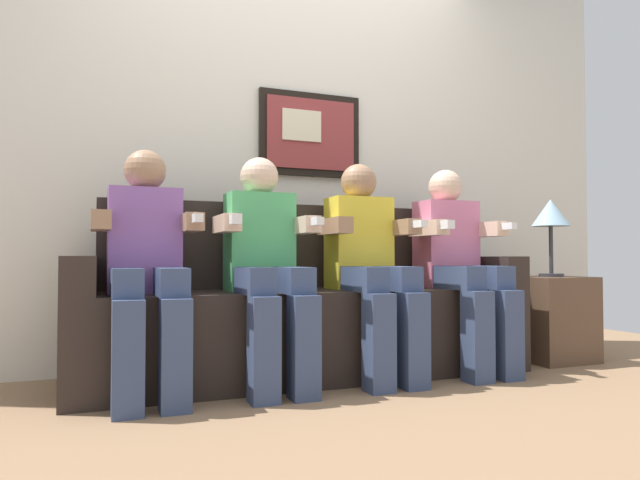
{
  "coord_description": "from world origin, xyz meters",
  "views": [
    {
      "loc": [
        -1.04,
        -2.47,
        0.61
      ],
      "look_at": [
        0.0,
        0.15,
        0.7
      ],
      "focal_mm": 32.24,
      "sensor_mm": 36.0,
      "label": 1
    }
  ],
  "objects_px": {
    "person_rightmost": "(459,259)",
    "table_lamp": "(551,216)",
    "couch": "(307,316)",
    "person_right_center": "(369,259)",
    "person_leftmost": "(147,259)",
    "side_table_right": "(551,318)",
    "person_left_center": "(266,259)"
  },
  "relations": [
    {
      "from": "table_lamp",
      "to": "side_table_right",
      "type": "bearing_deg",
      "value": 52.92
    },
    {
      "from": "person_rightmost",
      "to": "side_table_right",
      "type": "relative_size",
      "value": 2.22
    },
    {
      "from": "person_rightmost",
      "to": "person_left_center",
      "type": "bearing_deg",
      "value": 180.0
    },
    {
      "from": "person_leftmost",
      "to": "table_lamp",
      "type": "xyz_separation_m",
      "value": [
        2.3,
        0.02,
        0.25
      ]
    },
    {
      "from": "person_leftmost",
      "to": "person_right_center",
      "type": "bearing_deg",
      "value": 0.0
    },
    {
      "from": "side_table_right",
      "to": "person_left_center",
      "type": "bearing_deg",
      "value": -178.03
    },
    {
      "from": "person_right_center",
      "to": "side_table_right",
      "type": "height_order",
      "value": "person_right_center"
    },
    {
      "from": "couch",
      "to": "person_right_center",
      "type": "bearing_deg",
      "value": -31.63
    },
    {
      "from": "person_leftmost",
      "to": "person_left_center",
      "type": "bearing_deg",
      "value": -0.05
    },
    {
      "from": "person_left_center",
      "to": "person_rightmost",
      "type": "distance_m",
      "value": 1.09
    },
    {
      "from": "table_lamp",
      "to": "person_rightmost",
      "type": "bearing_deg",
      "value": -178.46
    },
    {
      "from": "person_leftmost",
      "to": "person_right_center",
      "type": "height_order",
      "value": "same"
    },
    {
      "from": "person_leftmost",
      "to": "side_table_right",
      "type": "bearing_deg",
      "value": 1.5
    },
    {
      "from": "person_left_center",
      "to": "couch",
      "type": "bearing_deg",
      "value": 31.74
    },
    {
      "from": "person_left_center",
      "to": "side_table_right",
      "type": "relative_size",
      "value": 2.22
    },
    {
      "from": "person_rightmost",
      "to": "table_lamp",
      "type": "relative_size",
      "value": 2.41
    },
    {
      "from": "person_leftmost",
      "to": "person_rightmost",
      "type": "relative_size",
      "value": 1.0
    },
    {
      "from": "person_left_center",
      "to": "side_table_right",
      "type": "xyz_separation_m",
      "value": [
        1.79,
        0.06,
        -0.36
      ]
    },
    {
      "from": "couch",
      "to": "side_table_right",
      "type": "height_order",
      "value": "couch"
    },
    {
      "from": "couch",
      "to": "table_lamp",
      "type": "xyz_separation_m",
      "value": [
        1.48,
        -0.15,
        0.55
      ]
    },
    {
      "from": "person_left_center",
      "to": "person_right_center",
      "type": "xyz_separation_m",
      "value": [
        0.55,
        0.0,
        -0.0
      ]
    },
    {
      "from": "person_rightmost",
      "to": "person_right_center",
      "type": "bearing_deg",
      "value": 179.95
    },
    {
      "from": "couch",
      "to": "person_leftmost",
      "type": "distance_m",
      "value": 0.88
    },
    {
      "from": "couch",
      "to": "person_rightmost",
      "type": "distance_m",
      "value": 0.88
    },
    {
      "from": "person_leftmost",
      "to": "table_lamp",
      "type": "bearing_deg",
      "value": 0.43
    },
    {
      "from": "person_right_center",
      "to": "table_lamp",
      "type": "relative_size",
      "value": 2.41
    },
    {
      "from": "person_rightmost",
      "to": "table_lamp",
      "type": "bearing_deg",
      "value": 1.54
    },
    {
      "from": "couch",
      "to": "person_leftmost",
      "type": "bearing_deg",
      "value": -168.37
    },
    {
      "from": "person_left_center",
      "to": "table_lamp",
      "type": "xyz_separation_m",
      "value": [
        1.75,
        0.02,
        0.25
      ]
    },
    {
      "from": "person_right_center",
      "to": "person_rightmost",
      "type": "xyz_separation_m",
      "value": [
        0.54,
        -0.0,
        0.0
      ]
    },
    {
      "from": "person_leftmost",
      "to": "person_rightmost",
      "type": "height_order",
      "value": "same"
    },
    {
      "from": "person_leftmost",
      "to": "side_table_right",
      "type": "xyz_separation_m",
      "value": [
        2.33,
        0.06,
        -0.36
      ]
    }
  ]
}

